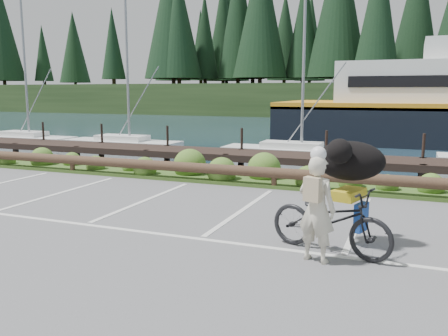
% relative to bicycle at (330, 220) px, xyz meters
% --- Properties ---
extents(ground, '(72.00, 72.00, 0.00)m').
position_rel_bicycle_xyz_m(ground, '(-2.34, 0.25, -0.57)').
color(ground, '#58585A').
extents(harbor_backdrop, '(170.00, 160.00, 30.00)m').
position_rel_bicycle_xyz_m(harbor_backdrop, '(-1.94, 78.66, -0.57)').
color(harbor_backdrop, '#192E3C').
rests_on(harbor_backdrop, ground).
extents(vegetation_strip, '(34.00, 1.60, 0.10)m').
position_rel_bicycle_xyz_m(vegetation_strip, '(-2.34, 5.55, -0.52)').
color(vegetation_strip, '#3D5B21').
rests_on(vegetation_strip, ground).
extents(log_rail, '(32.00, 0.30, 0.60)m').
position_rel_bicycle_xyz_m(log_rail, '(-2.34, 4.85, -0.57)').
color(log_rail, '#443021').
rests_on(log_rail, ground).
extents(bicycle, '(2.31, 1.35, 1.15)m').
position_rel_bicycle_xyz_m(bicycle, '(0.00, 0.00, 0.00)').
color(bicycle, black).
rests_on(bicycle, ground).
extents(cyclist, '(0.72, 0.57, 1.72)m').
position_rel_bicycle_xyz_m(cyclist, '(-0.14, -0.49, 0.29)').
color(cyclist, beige).
rests_on(cyclist, ground).
extents(dog, '(0.92, 1.34, 0.70)m').
position_rel_bicycle_xyz_m(dog, '(0.20, 0.67, 0.93)').
color(dog, black).
rests_on(dog, bicycle).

